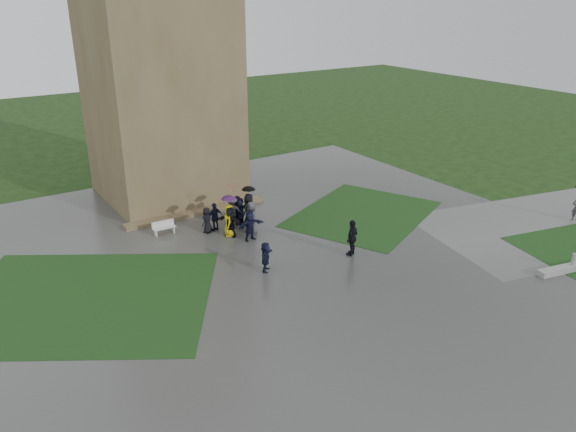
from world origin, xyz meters
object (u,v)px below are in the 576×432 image
pedestrian_near (352,238)px  tower (158,56)px  bench (164,227)px  pedestrian_mid (266,257)px

pedestrian_near → tower: bearing=-100.3°
tower → bench: bearing=-114.5°
pedestrian_near → bench: bearing=-75.4°
tower → bench: size_ratio=13.86×
tower → pedestrian_near: (4.31, -14.03, -8.01)m
pedestrian_mid → pedestrian_near: bearing=-59.4°
bench → pedestrian_near: (7.10, -7.89, 0.58)m
tower → pedestrian_near: size_ratio=9.32×
bench → pedestrian_mid: bearing=-68.7°
tower → pedestrian_near: 16.72m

